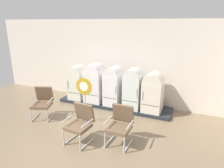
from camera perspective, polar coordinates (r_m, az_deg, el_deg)
name	(u,v)px	position (r m, az deg, el deg)	size (l,w,h in m)	color
ground	(67,150)	(5.53, -12.67, -17.70)	(12.00, 10.00, 0.05)	#826D53
back_wall	(120,62)	(7.91, 2.32, 6.33)	(11.76, 0.12, 3.20)	silver
display_plinth	(114,104)	(7.80, 0.46, -5.79)	(4.34, 0.95, 0.11)	#242A31
refrigerator_0	(77,81)	(8.12, -9.75, 0.71)	(0.60, 0.65, 1.36)	silver
refrigerator_1	(94,82)	(7.73, -5.03, 0.58)	(0.70, 0.65, 1.50)	white
refrigerator_2	(113,85)	(7.42, 0.33, -0.28)	(0.59, 0.69, 1.43)	white
refrigerator_3	(133,87)	(7.14, 5.93, -0.97)	(0.59, 0.65, 1.45)	silver
refrigerator_4	(153,91)	(7.02, 11.46, -2.03)	(0.65, 0.72, 1.36)	silver
armchair_left	(43,101)	(7.13, -18.94, -4.61)	(0.79, 0.85, 1.03)	silver
armchair_right	(120,123)	(5.36, 2.39, -11.04)	(0.64, 0.70, 1.03)	silver
armchair_center	(80,122)	(5.50, -8.90, -10.46)	(0.67, 0.73, 1.03)	silver
sign_stand	(85,99)	(6.38, -7.72, -4.27)	(0.54, 0.32, 1.48)	#2D2D30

